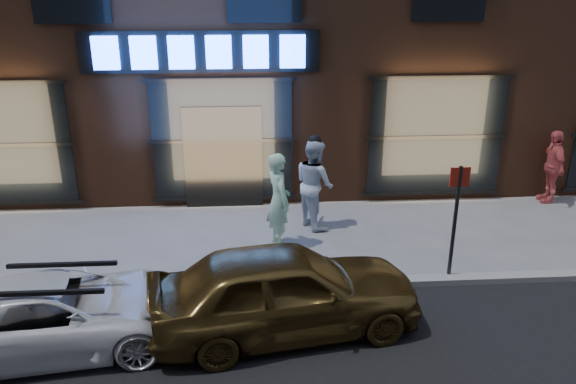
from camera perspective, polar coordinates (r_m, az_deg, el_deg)
name	(u,v)px	position (r m, az deg, el deg)	size (l,w,h in m)	color
ground	(217,291)	(10.00, -7.21, -9.93)	(90.00, 90.00, 0.00)	slate
curb	(217,288)	(9.97, -7.22, -9.63)	(60.00, 0.25, 0.12)	gray
man_bowtie	(279,200)	(11.11, -0.96, -0.86)	(0.71, 0.47, 1.95)	#BDF9CC
man_cap	(314,183)	(12.05, 2.69, 0.89)	(0.95, 0.74, 1.95)	white
passerby	(552,166)	(14.82, 25.25, 2.37)	(1.04, 0.43, 1.77)	#D85859
white_suv	(60,313)	(8.98, -22.19, -11.36)	(1.78, 3.87, 1.07)	white
gold_sedan	(285,290)	(8.59, -0.33, -9.91)	(1.65, 4.11, 1.40)	brown
sign_post	(456,213)	(10.10, 16.67, -2.08)	(0.34, 0.07, 2.16)	#262628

